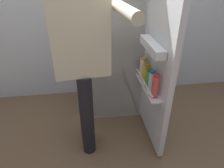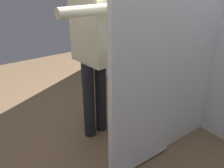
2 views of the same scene
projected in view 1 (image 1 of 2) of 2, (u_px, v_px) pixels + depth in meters
name	position (u px, v px, depth m)	size (l,w,h in m)	color
ground_plane	(116.00, 131.00, 2.24)	(6.46, 6.46, 0.00)	brown
refrigerator	(112.00, 38.00, 2.22)	(0.72, 1.30, 1.81)	silver
person	(83.00, 53.00, 1.59)	(0.59, 0.72, 1.65)	black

